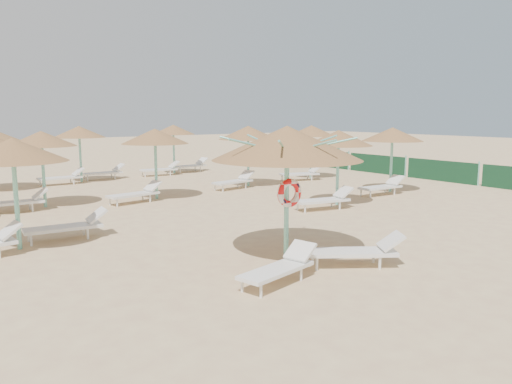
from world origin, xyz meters
TOP-DOWN VIEW (x-y plane):
  - ground at (0.00, 0.00)m, footprint 120.00×120.00m
  - main_palapa at (-0.26, 0.27)m, footprint 3.30×3.30m
  - lounger_main_a at (-1.42, -0.98)m, footprint 1.91×0.96m
  - lounger_main_b at (0.58, -1.11)m, footprint 2.00×1.60m
  - palapa_field at (1.31, 10.23)m, footprint 17.96×14.27m
  - windbreak_fence at (14.00, 9.96)m, footprint 0.08×19.84m

SIDE VIEW (x-z plane):
  - ground at x=0.00m, z-range 0.00..0.00m
  - lounger_main_a at x=-1.42m, z-range -0.02..0.65m
  - lounger_main_b at x=0.58m, z-range -0.02..0.71m
  - windbreak_fence at x=14.00m, z-range -0.05..1.05m
  - palapa_field at x=1.31m, z-range 0.93..3.65m
  - main_palapa at x=-0.26m, z-range 1.10..4.06m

